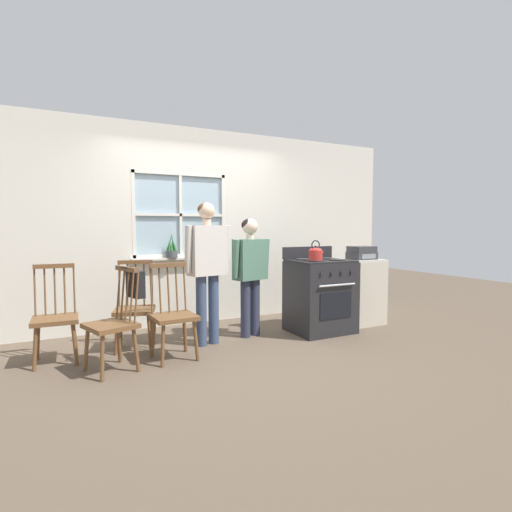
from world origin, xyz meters
name	(u,v)px	position (x,y,z in m)	size (l,w,h in m)	color
ground_plane	(237,349)	(0.00, 0.00, 0.00)	(16.00, 16.00, 0.00)	brown
wall_back	(197,228)	(0.01, 1.40, 1.34)	(6.40, 0.16, 2.70)	silver
chair_by_window	(113,325)	(-1.31, -0.09, 0.44)	(0.51, 0.52, 0.97)	brown
chair_near_wall	(135,309)	(-1.00, 0.52, 0.44)	(0.52, 0.50, 0.97)	brown
chair_center_cluster	(55,319)	(-1.78, 0.43, 0.44)	(0.44, 0.42, 0.97)	brown
chair_near_stove	(173,316)	(-0.71, 0.01, 0.44)	(0.44, 0.43, 0.97)	brown
person_elderly_left	(207,260)	(-0.23, 0.31, 0.97)	(0.58, 0.28, 1.62)	#384766
person_teen_center	(250,266)	(0.36, 0.41, 0.87)	(0.57, 0.31, 1.45)	#2D3347
stove	(320,295)	(1.26, 0.20, 0.47)	(0.75, 0.68, 1.08)	#232326
kettle	(316,253)	(1.09, 0.07, 1.02)	(0.21, 0.17, 0.25)	red
potted_plant	(172,250)	(-0.37, 1.31, 1.04)	(0.16, 0.16, 0.34)	#42474C
handbag	(135,283)	(-1.08, -0.01, 0.80)	(0.23, 0.24, 0.31)	black
side_counter	(360,291)	(2.02, 0.31, 0.45)	(0.55, 0.50, 0.90)	beige
stereo	(362,253)	(2.02, 0.29, 0.99)	(0.34, 0.29, 0.18)	#38383A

